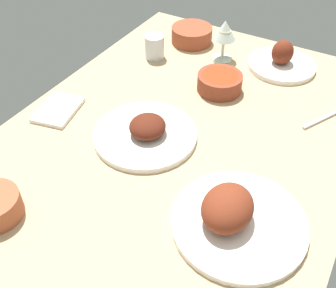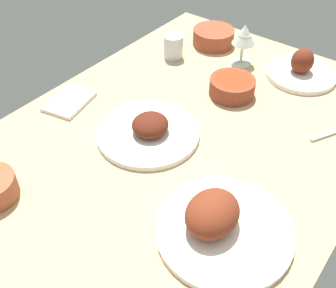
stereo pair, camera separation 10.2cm
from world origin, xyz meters
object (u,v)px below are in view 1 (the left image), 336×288
bowl_pasta (192,34)px  wine_glass (225,32)px  plate_far_side (234,216)px  bowl_sauce (221,82)px  fork_loose (326,117)px  folded_napkin (58,110)px  water_tumbler (154,47)px  plate_center_main (146,132)px  plate_near_viewer (282,61)px

bowl_pasta → wine_glass: size_ratio=1.04×
plate_far_side → bowl_sauce: plate_far_side is taller
wine_glass → fork_loose: wine_glass is taller
wine_glass → plate_far_side: bearing=26.3°
bowl_sauce → folded_napkin: (33.27, -35.86, -2.28)cm
bowl_pasta → water_tumbler: water_tumbler is taller
wine_glass → fork_loose: bearing=68.8°
water_tumbler → bowl_pasta: bearing=159.7°
wine_glass → water_tumbler: 23.84cm
wine_glass → folded_napkin: wine_glass is taller
bowl_sauce → water_tumbler: 28.62cm
plate_far_side → folded_napkin: 60.54cm
bowl_pasta → fork_loose: bowl_pasta is taller
plate_center_main → bowl_sauce: 31.14cm
plate_center_main → bowl_pasta: plate_center_main is taller
plate_far_side → wine_glass: bearing=-153.7°
plate_near_viewer → bowl_sauce: bearing=-28.0°
plate_near_viewer → fork_loose: bearing=44.5°
folded_napkin → fork_loose: size_ratio=0.80×
plate_near_viewer → wine_glass: 21.17cm
plate_far_side → bowl_pasta: 81.44cm
plate_far_side → fork_loose: bearing=170.1°
plate_far_side → plate_near_viewer: plate_far_side is taller
plate_center_main → wine_glass: wine_glass is taller
water_tumbler → fork_loose: 59.80cm
plate_center_main → plate_near_viewer: size_ratio=1.24×
plate_near_viewer → wine_glass: wine_glass is taller
plate_far_side → plate_near_viewer: (-67.23, -11.64, -0.51)cm
bowl_pasta → fork_loose: 57.48cm
fork_loose → bowl_sauce: bearing=-58.2°
bowl_sauce → folded_napkin: 48.97cm
plate_far_side → wine_glass: 69.67cm
plate_far_side → fork_loose: (-47.03, 8.22, -2.47)cm
bowl_pasta → folded_napkin: (56.05, -14.01, -2.51)cm
plate_center_main → bowl_pasta: (-52.89, -13.98, 1.39)cm
plate_near_viewer → bowl_pasta: (-0.40, -33.74, 0.75)cm
plate_near_viewer → folded_napkin: 73.35cm
bowl_sauce → wine_glass: wine_glass is taller
plate_center_main → bowl_pasta: bearing=-165.2°
folded_napkin → fork_loose: folded_napkin is taller
plate_center_main → bowl_sauce: size_ratio=2.02×
folded_napkin → plate_far_side: bearing=79.0°
folded_napkin → fork_loose: 76.34cm
plate_near_viewer → plate_far_side: bearing=9.8°
plate_far_side → plate_near_viewer: size_ratio=1.31×
wine_glass → water_tumbler: wine_glass is taller
bowl_pasta → bowl_sauce: bearing=43.8°
bowl_pasta → folded_napkin: 57.83cm
fork_loose → wine_glass: bearing=-83.3°
plate_near_viewer → folded_napkin: plate_near_viewer is taller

